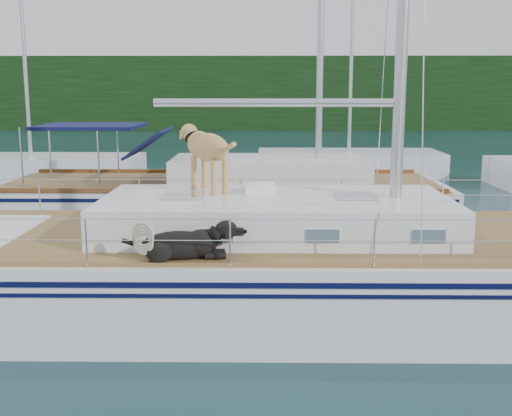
{
  "coord_description": "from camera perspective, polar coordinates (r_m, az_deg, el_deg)",
  "views": [
    {
      "loc": [
        0.62,
        -9.52,
        3.42
      ],
      "look_at": [
        0.5,
        0.2,
        1.6
      ],
      "focal_mm": 45.0,
      "sensor_mm": 36.0,
      "label": 1
    }
  ],
  "objects": [
    {
      "name": "tree_line",
      "position": [
        54.52,
        0.07,
        10.17
      ],
      "size": [
        90.0,
        3.0,
        6.0
      ],
      "primitive_type": "cube",
      "color": "black",
      "rests_on": "ground"
    },
    {
      "name": "bg_boat_west",
      "position": [
        25.22,
        -19.3,
        3.24
      ],
      "size": [
        8.0,
        3.0,
        11.65
      ],
      "color": "silver",
      "rests_on": "ground"
    },
    {
      "name": "shore_bank",
      "position": [
        55.79,
        0.09,
        7.72
      ],
      "size": [
        92.0,
        1.0,
        1.2
      ],
      "primitive_type": "cube",
      "color": "#595147",
      "rests_on": "ground"
    },
    {
      "name": "neighbor_sailboat",
      "position": [
        16.09,
        -2.65,
        0.6
      ],
      "size": [
        11.0,
        3.5,
        13.3
      ],
      "color": "silver",
      "rests_on": "ground"
    },
    {
      "name": "bg_boat_center",
      "position": [
        25.91,
        8.23,
        3.92
      ],
      "size": [
        7.2,
        3.0,
        11.65
      ],
      "color": "silver",
      "rests_on": "ground"
    },
    {
      "name": "main_sailboat",
      "position": [
        9.92,
        -2.42,
        -5.42
      ],
      "size": [
        12.0,
        3.8,
        14.01
      ],
      "color": "silver",
      "rests_on": "ground"
    },
    {
      "name": "ground",
      "position": [
        10.13,
        -2.88,
        -9.13
      ],
      "size": [
        120.0,
        120.0,
        0.0
      ],
      "primitive_type": "plane",
      "color": "black",
      "rests_on": "ground"
    }
  ]
}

